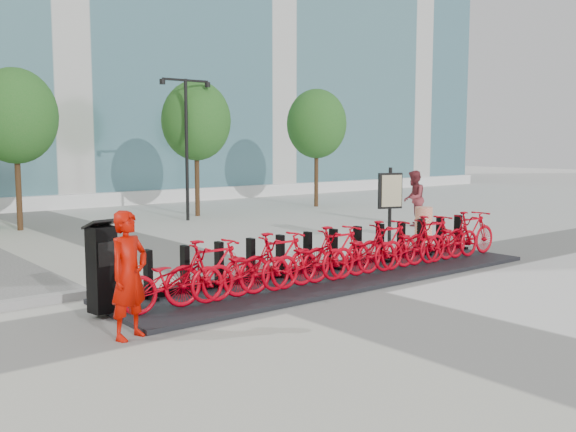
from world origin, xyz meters
TOP-DOWN VIEW (x-y plane):
  - ground at (0.00, 0.00)m, footprint 120.00×120.00m
  - tree_1 at (-1.50, 12.00)m, footprint 2.60×2.60m
  - tree_2 at (5.00, 12.00)m, footprint 2.60×2.60m
  - tree_3 at (11.00, 12.00)m, footprint 2.60×2.60m
  - streetlamp at (4.00, 11.00)m, footprint 2.00×0.20m
  - dock_pad at (1.30, 0.30)m, footprint 9.60×2.40m
  - dock_rail_posts at (1.72, 0.77)m, footprint 8.74×0.50m
  - bike_0 at (-2.60, -0.05)m, footprint 1.85×0.65m
  - bike_1 at (-1.88, -0.05)m, footprint 1.80×0.51m
  - bike_2 at (-1.16, -0.05)m, footprint 1.85×0.65m
  - bike_3 at (-0.44, -0.05)m, footprint 1.80×0.51m
  - bike_4 at (0.28, -0.05)m, footprint 1.85×0.65m
  - bike_5 at (1.00, -0.05)m, footprint 1.80×0.51m
  - bike_6 at (1.72, -0.05)m, footprint 1.85×0.65m
  - bike_7 at (2.44, -0.05)m, footprint 1.80×0.51m
  - bike_8 at (3.16, -0.05)m, footprint 1.85×0.65m
  - bike_9 at (3.88, -0.05)m, footprint 1.80×0.51m
  - bike_10 at (4.60, -0.05)m, footprint 1.85×0.65m
  - bike_11 at (5.32, -0.05)m, footprint 1.80×0.51m
  - kiosk at (-3.57, 0.48)m, footprint 0.52×0.45m
  - worker_red at (-3.72, -0.83)m, footprint 0.77×0.64m
  - pedestrian at (9.10, 4.90)m, footprint 1.13×1.06m
  - construction_barrel at (6.82, 2.60)m, footprint 0.59×0.59m
  - map_sign at (5.33, 2.53)m, footprint 0.68×0.31m

SIDE VIEW (x-z plane):
  - ground at x=0.00m, z-range 0.00..0.00m
  - dock_pad at x=1.30m, z-range 0.00..0.08m
  - construction_barrel at x=6.82m, z-range 0.00..0.95m
  - dock_rail_posts at x=1.72m, z-range 0.08..0.93m
  - bike_0 at x=-2.60m, z-range 0.08..1.05m
  - bike_2 at x=-1.16m, z-range 0.08..1.05m
  - bike_4 at x=0.28m, z-range 0.08..1.05m
  - bike_6 at x=1.72m, z-range 0.08..1.05m
  - bike_8 at x=3.16m, z-range 0.08..1.05m
  - bike_10 at x=4.60m, z-range 0.08..1.05m
  - bike_1 at x=-1.88m, z-range 0.08..1.16m
  - bike_3 at x=-0.44m, z-range 0.08..1.16m
  - bike_5 at x=1.00m, z-range 0.08..1.16m
  - bike_7 at x=2.44m, z-range 0.08..1.16m
  - bike_9 at x=3.88m, z-range 0.08..1.16m
  - bike_11 at x=5.32m, z-range 0.08..1.16m
  - kiosk at x=-3.57m, z-range 0.05..1.54m
  - worker_red at x=-3.72m, z-range 0.00..1.81m
  - pedestrian at x=9.10m, z-range 0.00..1.85m
  - map_sign at x=5.33m, z-range 0.34..2.45m
  - streetlamp at x=4.00m, z-range 0.63..5.63m
  - tree_1 at x=-1.50m, z-range 1.04..6.14m
  - tree_2 at x=5.00m, z-range 1.04..6.14m
  - tree_3 at x=11.00m, z-range 1.04..6.14m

